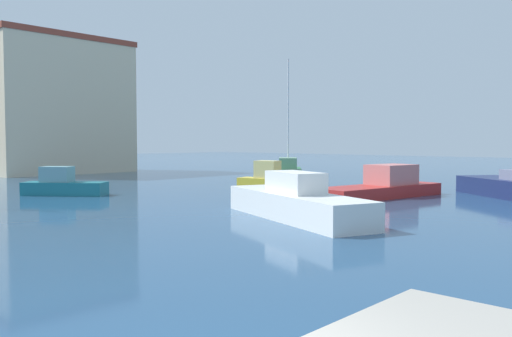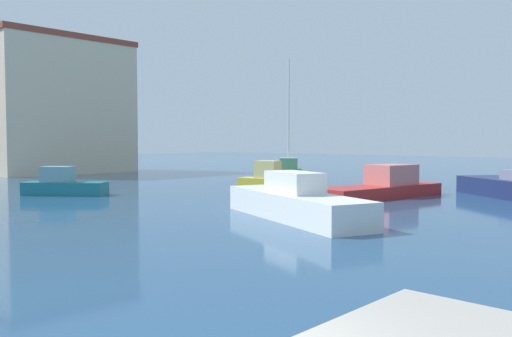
# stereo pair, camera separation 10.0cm
# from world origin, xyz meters

# --- Properties ---
(water) EXTENTS (160.00, 160.00, 0.00)m
(water) POSITION_xyz_m (15.00, 20.00, 0.00)
(water) COLOR navy
(water) RESTS_ON ground
(sailboat_green_center_channel) EXTENTS (6.93, 6.29, 9.58)m
(sailboat_green_center_channel) POSITION_xyz_m (30.45, 23.84, 0.54)
(sailboat_green_center_channel) COLOR #28703D
(sailboat_green_center_channel) RESTS_ON water
(motorboat_white_mid_harbor) EXTENTS (4.62, 7.96, 1.76)m
(motorboat_white_mid_harbor) POSITION_xyz_m (12.57, 8.67, 0.61)
(motorboat_white_mid_harbor) COLOR white
(motorboat_white_mid_harbor) RESTS_ON water
(motorboat_red_distant_east) EXTENTS (8.03, 3.33, 1.67)m
(motorboat_red_distant_east) POSITION_xyz_m (21.75, 10.23, 0.56)
(motorboat_red_distant_east) COLOR #B22823
(motorboat_red_distant_east) RESTS_ON water
(motorboat_teal_distant_north) EXTENTS (3.71, 4.29, 1.54)m
(motorboat_teal_distant_north) POSITION_xyz_m (10.82, 23.26, 0.55)
(motorboat_teal_distant_north) COLOR #1E707A
(motorboat_teal_distant_north) RESTS_ON water
(motorboat_yellow_far_left) EXTENTS (2.21, 4.94, 1.70)m
(motorboat_yellow_far_left) POSITION_xyz_m (21.47, 17.61, 0.56)
(motorboat_yellow_far_left) COLOR gold
(motorboat_yellow_far_left) RESTS_ON water
(yacht_club) EXTENTS (12.40, 6.11, 12.23)m
(yacht_club) POSITION_xyz_m (20.19, 42.02, 6.13)
(yacht_club) COLOR beige
(yacht_club) RESTS_ON ground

